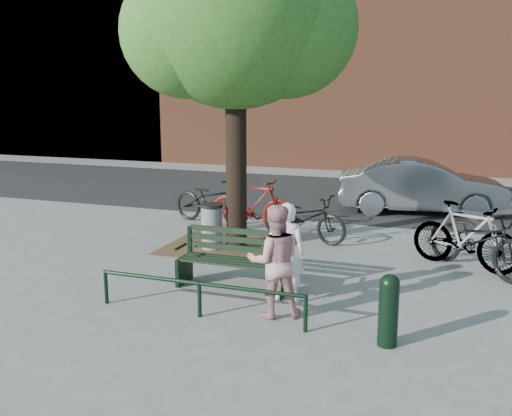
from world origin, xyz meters
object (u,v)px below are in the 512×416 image
at_px(person_left, 286,253).
at_px(person_right, 275,261).
at_px(parked_car, 423,187).
at_px(park_bench, 234,258).
at_px(bollard, 389,308).
at_px(bicycle_c, 304,218).
at_px(litter_bin, 212,226).

distance_m(person_left, person_right, 0.57).
height_order(person_left, parked_car, person_left).
relative_size(park_bench, bollard, 1.92).
distance_m(person_left, bollard, 1.90).
distance_m(park_bench, person_left, 1.04).
bearing_deg(park_bench, person_left, -18.57).
bearing_deg(park_bench, bicycle_c, 84.41).
relative_size(park_bench, person_right, 1.11).
xyz_separation_m(person_left, parked_car, (1.45, 7.13, -0.06)).
xyz_separation_m(bollard, parked_car, (-0.14, 8.13, 0.20)).
bearing_deg(litter_bin, person_left, -45.53).
bearing_deg(person_right, park_bench, -68.50).
height_order(bollard, parked_car, parked_car).
xyz_separation_m(park_bench, litter_bin, (-1.24, 1.91, -0.02)).
height_order(bollard, litter_bin, bollard).
bearing_deg(parked_car, bollard, 172.23).
distance_m(person_right, bicycle_c, 4.06).
distance_m(person_right, parked_car, 7.83).
distance_m(person_left, bicycle_c, 3.51).
distance_m(park_bench, parked_car, 7.22).
relative_size(person_right, bicycle_c, 0.83).
xyz_separation_m(person_left, person_right, (0.00, -0.56, 0.04)).
relative_size(park_bench, person_left, 1.17).
bearing_deg(person_left, person_right, 83.46).
height_order(park_bench, person_left, person_left).
height_order(person_right, bicycle_c, person_right).
bearing_deg(person_right, parked_car, -126.20).
height_order(person_right, parked_car, person_right).
xyz_separation_m(bollard, litter_bin, (-3.78, 3.23, -0.03)).
relative_size(park_bench, bicycle_c, 0.93).
bearing_deg(park_bench, litter_bin, 122.98).
bearing_deg(bicycle_c, parked_car, -16.94).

